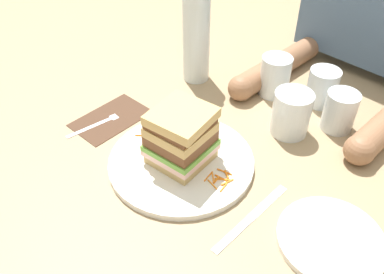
# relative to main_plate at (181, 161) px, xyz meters

# --- Properties ---
(ground_plane) EXTENTS (3.00, 3.00, 0.00)m
(ground_plane) POSITION_rel_main_plate_xyz_m (-0.02, 0.02, -0.01)
(ground_plane) COLOR #9E8460
(main_plate) EXTENTS (0.29, 0.29, 0.01)m
(main_plate) POSITION_rel_main_plate_xyz_m (0.00, 0.00, 0.00)
(main_plate) COLOR white
(main_plate) RESTS_ON ground_plane
(sandwich) EXTENTS (0.13, 0.13, 0.12)m
(sandwich) POSITION_rel_main_plate_xyz_m (0.00, -0.00, 0.07)
(sandwich) COLOR tan
(sandwich) RESTS_ON main_plate
(carrot_shred_0) EXTENTS (0.02, 0.02, 0.00)m
(carrot_shred_0) POSITION_rel_main_plate_xyz_m (-0.09, 0.01, 0.01)
(carrot_shred_0) COLOR orange
(carrot_shred_0) RESTS_ON main_plate
(carrot_shred_1) EXTENTS (0.03, 0.01, 0.00)m
(carrot_shred_1) POSITION_rel_main_plate_xyz_m (-0.07, -0.01, 0.01)
(carrot_shred_1) COLOR orange
(carrot_shred_1) RESTS_ON main_plate
(carrot_shred_2) EXTENTS (0.00, 0.02, 0.00)m
(carrot_shred_2) POSITION_rel_main_plate_xyz_m (-0.09, -0.01, 0.01)
(carrot_shred_2) COLOR orange
(carrot_shred_2) RESTS_ON main_plate
(carrot_shred_3) EXTENTS (0.02, 0.02, 0.00)m
(carrot_shred_3) POSITION_rel_main_plate_xyz_m (-0.11, -0.01, 0.01)
(carrot_shred_3) COLOR orange
(carrot_shred_3) RESTS_ON main_plate
(carrot_shred_4) EXTENTS (0.03, 0.02, 0.00)m
(carrot_shred_4) POSITION_rel_main_plate_xyz_m (-0.09, -0.02, 0.01)
(carrot_shred_4) COLOR orange
(carrot_shred_4) RESTS_ON main_plate
(carrot_shred_5) EXTENTS (0.02, 0.02, 0.00)m
(carrot_shred_5) POSITION_rel_main_plate_xyz_m (-0.07, -0.01, 0.01)
(carrot_shred_5) COLOR orange
(carrot_shred_5) RESTS_ON main_plate
(carrot_shred_6) EXTENTS (0.02, 0.01, 0.00)m
(carrot_shred_6) POSITION_rel_main_plate_xyz_m (-0.08, -0.02, 0.01)
(carrot_shred_6) COLOR orange
(carrot_shred_6) RESTS_ON main_plate
(carrot_shred_7) EXTENTS (0.01, 0.03, 0.00)m
(carrot_shred_7) POSITION_rel_main_plate_xyz_m (0.07, 0.00, 0.01)
(carrot_shred_7) COLOR orange
(carrot_shred_7) RESTS_ON main_plate
(carrot_shred_8) EXTENTS (0.03, 0.02, 0.00)m
(carrot_shred_8) POSITION_rel_main_plate_xyz_m (0.10, 0.02, 0.01)
(carrot_shred_8) COLOR orange
(carrot_shred_8) RESTS_ON main_plate
(carrot_shred_9) EXTENTS (0.02, 0.01, 0.00)m
(carrot_shred_9) POSITION_rel_main_plate_xyz_m (0.09, 0.03, 0.01)
(carrot_shred_9) COLOR orange
(carrot_shred_9) RESTS_ON main_plate
(carrot_shred_10) EXTENTS (0.01, 0.02, 0.00)m
(carrot_shred_10) POSITION_rel_main_plate_xyz_m (0.09, 0.01, 0.01)
(carrot_shred_10) COLOR orange
(carrot_shred_10) RESTS_ON main_plate
(carrot_shred_11) EXTENTS (0.01, 0.02, 0.00)m
(carrot_shred_11) POSITION_rel_main_plate_xyz_m (0.11, 0.00, 0.01)
(carrot_shred_11) COLOR orange
(carrot_shred_11) RESTS_ON main_plate
(carrot_shred_12) EXTENTS (0.03, 0.01, 0.00)m
(carrot_shred_12) POSITION_rel_main_plate_xyz_m (0.09, 0.03, 0.01)
(carrot_shred_12) COLOR orange
(carrot_shred_12) RESTS_ON main_plate
(carrot_shred_13) EXTENTS (0.01, 0.03, 0.00)m
(carrot_shred_13) POSITION_rel_main_plate_xyz_m (0.11, 0.01, 0.01)
(carrot_shred_13) COLOR orange
(carrot_shred_13) RESTS_ON main_plate
(carrot_shred_14) EXTENTS (0.03, 0.01, 0.00)m
(carrot_shred_14) POSITION_rel_main_plate_xyz_m (0.09, -0.01, 0.01)
(carrot_shred_14) COLOR orange
(carrot_shred_14) RESTS_ON main_plate
(carrot_shred_15) EXTENTS (0.03, 0.01, 0.00)m
(carrot_shred_15) POSITION_rel_main_plate_xyz_m (0.09, 0.02, 0.01)
(carrot_shred_15) COLOR orange
(carrot_shred_15) RESTS_ON main_plate
(carrot_shred_16) EXTENTS (0.02, 0.02, 0.00)m
(carrot_shred_16) POSITION_rel_main_plate_xyz_m (0.08, 0.01, 0.01)
(carrot_shred_16) COLOR orange
(carrot_shred_16) RESTS_ON main_plate
(napkin_dark) EXTENTS (0.12, 0.18, 0.00)m
(napkin_dark) POSITION_rel_main_plate_xyz_m (-0.22, -0.01, -0.01)
(napkin_dark) COLOR #4C3323
(napkin_dark) RESTS_ON ground_plane
(fork) EXTENTS (0.03, 0.17, 0.00)m
(fork) POSITION_rel_main_plate_xyz_m (-0.22, -0.04, -0.00)
(fork) COLOR silver
(fork) RESTS_ON napkin_dark
(knife) EXTENTS (0.02, 0.20, 0.00)m
(knife) POSITION_rel_main_plate_xyz_m (0.19, -0.01, -0.01)
(knife) COLOR silver
(knife) RESTS_ON ground_plane
(juice_glass) EXTENTS (0.08, 0.08, 0.10)m
(juice_glass) POSITION_rel_main_plate_xyz_m (0.09, 0.24, 0.04)
(juice_glass) COLOR white
(juice_glass) RESTS_ON ground_plane
(water_bottle) EXTENTS (0.07, 0.07, 0.29)m
(water_bottle) POSITION_rel_main_plate_xyz_m (-0.21, 0.25, 0.12)
(water_bottle) COLOR silver
(water_bottle) RESTS_ON ground_plane
(empty_tumbler_0) EXTENTS (0.07, 0.07, 0.09)m
(empty_tumbler_0) POSITION_rel_main_plate_xyz_m (0.15, 0.33, 0.04)
(empty_tumbler_0) COLOR silver
(empty_tumbler_0) RESTS_ON ground_plane
(empty_tumbler_1) EXTENTS (0.07, 0.07, 0.10)m
(empty_tumbler_1) POSITION_rel_main_plate_xyz_m (-0.03, 0.34, 0.04)
(empty_tumbler_1) COLOR silver
(empty_tumbler_1) RESTS_ON ground_plane
(empty_tumbler_2) EXTENTS (0.07, 0.07, 0.09)m
(empty_tumbler_2) POSITION_rel_main_plate_xyz_m (0.08, 0.38, 0.04)
(empty_tumbler_2) COLOR silver
(empty_tumbler_2) RESTS_ON ground_plane
(side_plate) EXTENTS (0.18, 0.18, 0.01)m
(side_plate) POSITION_rel_main_plate_xyz_m (0.31, 0.05, -0.00)
(side_plate) COLOR white
(side_plate) RESTS_ON ground_plane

